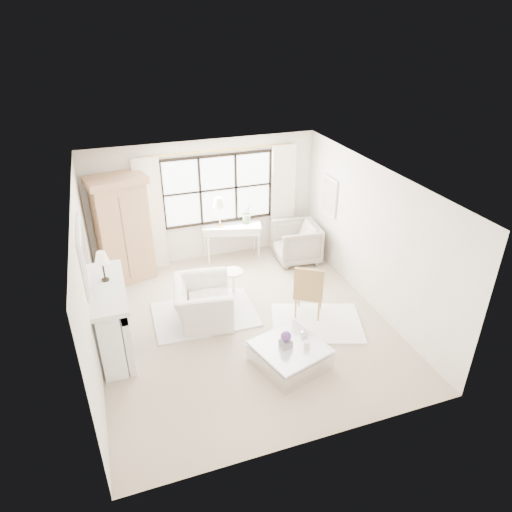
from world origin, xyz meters
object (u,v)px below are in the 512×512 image
at_px(club_armchair, 203,302).
at_px(coffee_table, 290,356).
at_px(armoire, 123,229).
at_px(console_table, 232,241).

height_order(club_armchair, coffee_table, club_armchair).
bearing_deg(armoire, coffee_table, -71.84).
bearing_deg(club_armchair, coffee_table, -138.91).
distance_m(armoire, console_table, 2.46).
bearing_deg(console_table, club_armchair, -103.53).
distance_m(console_table, coffee_table, 3.82).
distance_m(club_armchair, coffee_table, 1.95).
relative_size(console_table, club_armchair, 1.19).
relative_size(console_table, coffee_table, 1.10).
relative_size(armoire, coffee_table, 1.80).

